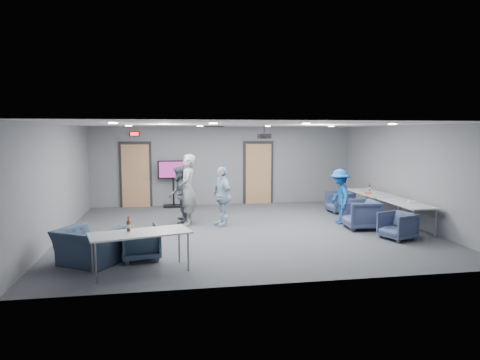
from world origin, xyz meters
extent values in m
plane|color=#3C3E44|center=(0.00, 0.00, 0.00)|extent=(9.00, 9.00, 0.00)
plane|color=silver|center=(0.00, 0.00, 2.70)|extent=(9.00, 9.00, 0.00)
cube|color=slate|center=(0.00, 4.00, 1.35)|extent=(9.00, 0.02, 2.70)
cube|color=slate|center=(0.00, -4.00, 1.35)|extent=(9.00, 0.02, 2.70)
cube|color=slate|center=(-4.50, 0.00, 1.35)|extent=(0.02, 8.00, 2.70)
cube|color=slate|center=(4.50, 0.00, 1.35)|extent=(0.02, 8.00, 2.70)
cube|color=black|center=(-3.00, 3.97, 1.08)|extent=(1.06, 0.06, 2.24)
cube|color=#AB7B53|center=(-3.00, 3.93, 1.05)|extent=(0.90, 0.05, 2.10)
cylinder|color=gray|center=(-2.65, 3.88, 1.00)|extent=(0.04, 0.10, 0.04)
cube|color=black|center=(1.20, 3.97, 1.08)|extent=(1.06, 0.06, 2.24)
cube|color=#AB7B53|center=(1.20, 3.93, 1.05)|extent=(0.90, 0.05, 2.10)
cylinder|color=gray|center=(1.55, 3.88, 1.00)|extent=(0.04, 0.10, 0.04)
cube|color=black|center=(-3.00, 3.94, 2.45)|extent=(0.32, 0.06, 0.16)
cube|color=#FF0C0C|center=(-3.00, 3.90, 2.45)|extent=(0.26, 0.02, 0.11)
cube|color=black|center=(-0.50, 2.80, 2.69)|extent=(0.60, 0.60, 0.03)
cylinder|color=white|center=(-3.00, -1.80, 2.69)|extent=(0.18, 0.18, 0.02)
cylinder|color=white|center=(-3.00, 1.80, 2.69)|extent=(0.18, 0.18, 0.02)
cylinder|color=white|center=(-1.00, -1.80, 2.69)|extent=(0.18, 0.18, 0.02)
cylinder|color=white|center=(-1.00, 1.80, 2.69)|extent=(0.18, 0.18, 0.02)
cylinder|color=white|center=(1.00, -1.80, 2.69)|extent=(0.18, 0.18, 0.02)
cylinder|color=white|center=(1.00, 1.80, 2.69)|extent=(0.18, 0.18, 0.02)
cylinder|color=white|center=(3.00, -1.80, 2.69)|extent=(0.18, 0.18, 0.02)
cylinder|color=white|center=(3.00, 1.80, 2.69)|extent=(0.18, 0.18, 0.02)
imported|color=gray|center=(-1.42, 0.84, 0.96)|extent=(0.53, 0.75, 1.92)
imported|color=#4F555F|center=(-1.64, 1.19, 0.79)|extent=(0.67, 0.82, 1.59)
imported|color=#ADC8DE|center=(-0.52, 0.59, 0.80)|extent=(0.68, 1.01, 1.59)
imported|color=#16468F|center=(2.70, 0.31, 0.75)|extent=(0.63, 1.01, 1.51)
imported|color=#3C4567|center=(3.35, 1.83, 0.33)|extent=(0.77, 0.75, 0.66)
imported|color=#3B4467|center=(2.98, -0.42, 0.38)|extent=(0.90, 0.88, 0.76)
imported|color=#37425F|center=(3.35, -1.59, 0.32)|extent=(0.88, 0.87, 0.64)
imported|color=#394E64|center=(-2.52, -2.19, 0.34)|extent=(0.86, 0.88, 0.69)
imported|color=#34435B|center=(-3.47, -2.36, 0.35)|extent=(1.40, 1.35, 0.69)
cube|color=#AAACAE|center=(4.00, 1.07, 0.71)|extent=(0.78, 1.87, 0.03)
cylinder|color=gray|center=(3.69, 1.92, 0.35)|extent=(0.04, 0.04, 0.70)
cylinder|color=gray|center=(3.69, 0.21, 0.35)|extent=(0.04, 0.04, 0.70)
cylinder|color=gray|center=(4.31, 1.92, 0.35)|extent=(0.04, 0.04, 0.70)
cylinder|color=gray|center=(4.31, 0.21, 0.35)|extent=(0.04, 0.04, 0.70)
cube|color=#AAACAE|center=(4.00, -0.83, 0.71)|extent=(0.74, 1.79, 0.03)
cylinder|color=gray|center=(3.71, -0.02, 0.35)|extent=(0.04, 0.04, 0.70)
cylinder|color=gray|center=(3.71, -1.65, 0.35)|extent=(0.04, 0.04, 0.70)
cylinder|color=gray|center=(4.29, -0.02, 0.35)|extent=(0.04, 0.04, 0.70)
cylinder|color=gray|center=(4.29, -1.65, 0.35)|extent=(0.04, 0.04, 0.70)
cube|color=#AAACAE|center=(-2.46, -3.00, 0.71)|extent=(1.89, 1.15, 0.03)
cylinder|color=gray|center=(-1.76, -2.52, 0.35)|extent=(0.04, 0.04, 0.70)
cylinder|color=gray|center=(-3.30, -2.93, 0.35)|extent=(0.04, 0.04, 0.70)
cylinder|color=gray|center=(-1.61, -3.07, 0.35)|extent=(0.04, 0.04, 0.70)
cylinder|color=gray|center=(-3.16, -3.48, 0.35)|extent=(0.04, 0.04, 0.70)
cylinder|color=#612510|center=(-2.66, -2.88, 0.82)|extent=(0.07, 0.07, 0.19)
cylinder|color=#612510|center=(-2.66, -2.88, 0.96)|extent=(0.03, 0.03, 0.08)
cylinder|color=beige|center=(-2.66, -2.88, 0.82)|extent=(0.07, 0.07, 0.06)
cylinder|color=#612510|center=(4.13, 1.42, 0.81)|extent=(0.05, 0.05, 0.15)
cylinder|color=#612510|center=(4.13, 1.42, 0.92)|extent=(0.02, 0.02, 0.07)
cylinder|color=beige|center=(4.13, 1.42, 0.81)|extent=(0.06, 0.06, 0.05)
cube|color=#C63E31|center=(3.77, 0.79, 0.75)|extent=(0.20, 0.16, 0.04)
cube|color=silver|center=(4.14, -0.88, 0.75)|extent=(0.24, 0.19, 0.05)
cube|color=black|center=(-1.76, 3.75, 0.03)|extent=(0.68, 0.49, 0.06)
cylinder|color=black|center=(-1.76, 3.75, 0.63)|extent=(0.06, 0.06, 1.17)
cube|color=black|center=(-1.76, 3.75, 1.27)|extent=(1.02, 0.07, 0.60)
cube|color=#7D1B64|center=(-1.76, 3.70, 1.27)|extent=(0.92, 0.01, 0.53)
cylinder|color=black|center=(0.66, 0.70, 2.58)|extent=(0.04, 0.04, 0.22)
cube|color=black|center=(0.66, 0.70, 2.40)|extent=(0.34, 0.29, 0.13)
cylinder|color=black|center=(0.66, 0.55, 2.40)|extent=(0.08, 0.06, 0.08)
camera|label=1|loc=(-1.96, -10.66, 2.51)|focal=32.00mm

